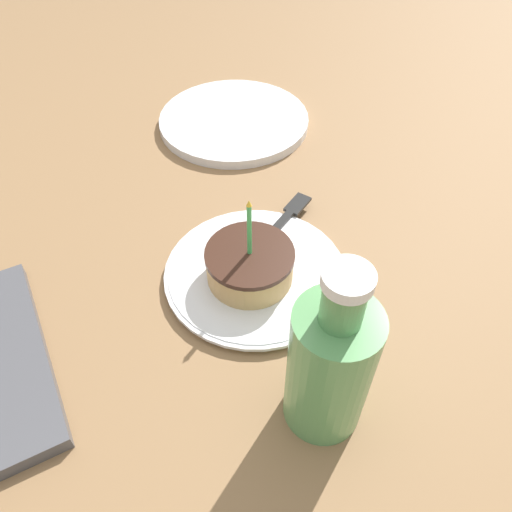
{
  "coord_description": "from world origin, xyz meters",
  "views": [
    {
      "loc": [
        0.39,
        -0.2,
        0.52
      ],
      "look_at": [
        -0.0,
        0.0,
        0.04
      ],
      "focal_mm": 35.0,
      "sensor_mm": 36.0,
      "label": 1
    }
  ],
  "objects_px": {
    "plate": "(256,270)",
    "bottle": "(330,365)",
    "fork": "(279,225)",
    "side_plate": "(234,121)",
    "cake_slice": "(250,264)"
  },
  "relations": [
    {
      "from": "cake_slice",
      "to": "side_plate",
      "type": "distance_m",
      "value": 0.39
    },
    {
      "from": "side_plate",
      "to": "cake_slice",
      "type": "bearing_deg",
      "value": -22.82
    },
    {
      "from": "plate",
      "to": "fork",
      "type": "bearing_deg",
      "value": 129.41
    },
    {
      "from": "plate",
      "to": "side_plate",
      "type": "distance_m",
      "value": 0.37
    },
    {
      "from": "plate",
      "to": "bottle",
      "type": "bearing_deg",
      "value": -7.65
    },
    {
      "from": "bottle",
      "to": "plate",
      "type": "bearing_deg",
      "value": 172.35
    },
    {
      "from": "bottle",
      "to": "fork",
      "type": "bearing_deg",
      "value": 159.95
    },
    {
      "from": "plate",
      "to": "cake_slice",
      "type": "bearing_deg",
      "value": -55.63
    },
    {
      "from": "plate",
      "to": "bottle",
      "type": "height_order",
      "value": "bottle"
    },
    {
      "from": "fork",
      "to": "cake_slice",
      "type": "bearing_deg",
      "value": -51.41
    },
    {
      "from": "side_plate",
      "to": "bottle",
      "type": "bearing_deg",
      "value": -16.45
    },
    {
      "from": "fork",
      "to": "bottle",
      "type": "bearing_deg",
      "value": -20.05
    },
    {
      "from": "plate",
      "to": "side_plate",
      "type": "height_order",
      "value": "side_plate"
    },
    {
      "from": "cake_slice",
      "to": "plate",
      "type": "bearing_deg",
      "value": 124.37
    },
    {
      "from": "fork",
      "to": "side_plate",
      "type": "relative_size",
      "value": 0.6
    }
  ]
}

